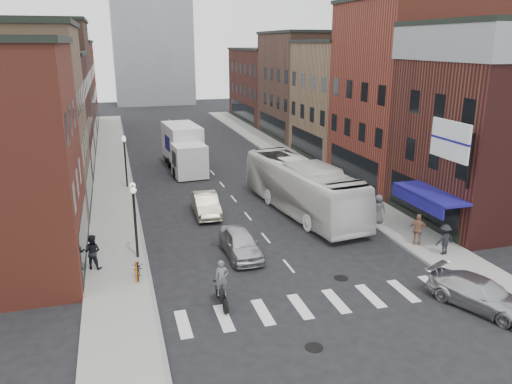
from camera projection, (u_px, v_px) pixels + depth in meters
The scene contains 31 objects.
ground at pixel (296, 274), 24.70m from camera, with size 160.00×160.00×0.00m, color black.
sidewalk_left at pixel (112, 176), 42.66m from camera, with size 3.00×74.00×0.15m, color gray.
sidewalk_right at pixel (298, 163), 47.18m from camera, with size 3.00×74.00×0.15m, color gray.
curb_left at pixel (130, 175), 43.08m from camera, with size 0.20×74.00×0.16m, color gray.
curb_right at pixel (283, 165), 46.80m from camera, with size 0.20×74.00×0.16m, color gray.
crosswalk_stripes at pixel (319, 304), 21.93m from camera, with size 12.00×2.20×0.01m, color silver.
bldg_left_mid_a at pixel (1, 122), 31.83m from camera, with size 10.30×10.20×12.30m.
bldg_left_mid_b at pixel (26, 116), 41.32m from camera, with size 10.30×10.20×10.30m.
bldg_left_far_a at pixel (40, 87), 51.01m from camera, with size 10.30×12.20×13.30m.
bldg_left_far_b at pixel (54, 86), 64.18m from camera, with size 10.30×16.20×11.30m.
bldg_right_corner at pixel (498, 124), 31.05m from camera, with size 10.30×9.20×12.30m.
bldg_right_mid_a at pixel (413, 93), 39.51m from camera, with size 10.30×10.20×14.30m.
bldg_right_mid_b at pixel (354, 99), 49.14m from camera, with size 10.30×10.20×11.30m.
bldg_right_far_a at pixel (312, 85), 59.12m from camera, with size 10.30×12.20×12.30m.
bldg_right_far_b at pixel (275, 85), 72.29m from camera, with size 10.30×16.20×10.30m.
awning_blue at pixel (427, 195), 28.61m from camera, with size 1.80×5.00×0.78m.
billboard_sign at pixel (451, 141), 25.67m from camera, with size 1.52×3.00×3.70m.
streetlamp_near at pixel (134, 207), 25.57m from camera, with size 0.32×1.22×4.11m.
streetlamp_far at pixel (125, 152), 38.46m from camera, with size 0.32×1.22×4.11m.
bike_rack at pixel (136, 272), 23.71m from camera, with size 0.08×0.68×0.80m.
box_truck at pixel (184, 149), 44.60m from camera, with size 3.17×9.09×3.88m.
motorcycle_rider at pixel (222, 285), 21.49m from camera, with size 0.63×2.09×2.13m.
transit_bus at pixel (302, 187), 33.30m from camera, with size 2.95×12.60×3.51m, color white.
sedan_left_near at pixel (241, 243), 26.67m from camera, with size 1.70×4.23×1.44m, color silver.
sedan_left_far at pixel (206, 204), 33.06m from camera, with size 1.53×4.37×1.44m, color beige.
curb_car at pixel (480, 294), 21.43m from camera, with size 1.85×4.54×1.32m, color #B5B5BA.
parked_bicycle at pixel (138, 268), 24.06m from camera, with size 0.54×1.56×0.82m, color black.
ped_left_solo at pixel (92, 252), 24.79m from camera, with size 0.87×0.50×1.78m, color black.
ped_right_a at pixel (445, 239), 26.48m from camera, with size 1.08×0.53×1.66m, color black.
ped_right_b at pixel (418, 230), 27.70m from camera, with size 1.05×0.53×1.80m, color #94654B.
ped_right_c at pixel (378, 209), 31.08m from camera, with size 0.89×0.58×1.82m, color #56585E.
Camera 1 is at (-8.12, -21.05, 11.02)m, focal length 35.00 mm.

